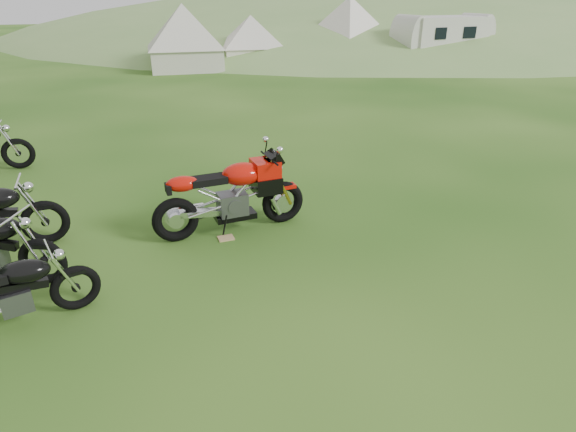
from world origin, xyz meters
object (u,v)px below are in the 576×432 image
object	(u,v)px
tent_mid	(251,39)
caravan	(442,40)
sport_motorcycle	(230,190)
vintage_moto_a	(12,292)
tent_left	(184,38)
tent_right	(349,31)
plywood_board	(226,238)

from	to	relation	value
tent_mid	caravan	distance (m)	9.60
sport_motorcycle	vintage_moto_a	bearing A→B (deg)	-154.30
sport_motorcycle	tent_left	xyz separation A→B (m)	(1.23, 17.65, 0.72)
tent_left	tent_right	bearing A→B (deg)	8.15
plywood_board	vintage_moto_a	bearing A→B (deg)	-151.08
plywood_board	tent_left	bearing A→B (deg)	85.59
tent_mid	plywood_board	bearing A→B (deg)	-99.88
vintage_moto_a	tent_left	bearing A→B (deg)	61.79
sport_motorcycle	tent_mid	xyz separation A→B (m)	(4.63, 18.48, 0.54)
sport_motorcycle	tent_right	bearing A→B (deg)	55.91
tent_left	tent_mid	size ratio (longest dim) A/B	1.14
caravan	sport_motorcycle	bearing A→B (deg)	-136.52
sport_motorcycle	tent_left	world-z (taller)	tent_left
plywood_board	vintage_moto_a	distance (m)	2.98
tent_right	plywood_board	bearing A→B (deg)	-141.22
tent_left	caravan	world-z (taller)	tent_left
vintage_moto_a	caravan	xyz separation A→B (m)	(16.49, 17.19, 0.71)
plywood_board	tent_mid	bearing A→B (deg)	75.68
plywood_board	vintage_moto_a	xyz separation A→B (m)	(-2.58, -1.42, 0.45)
sport_motorcycle	plywood_board	distance (m)	0.73
tent_right	vintage_moto_a	bearing A→B (deg)	-145.04
caravan	tent_right	bearing A→B (deg)	135.98
tent_left	tent_right	xyz separation A→B (m)	(8.78, 0.93, 0.08)
tent_left	tent_mid	bearing A→B (deg)	15.80
sport_motorcycle	tent_right	world-z (taller)	tent_right
tent_mid	caravan	world-z (taller)	tent_mid
vintage_moto_a	tent_mid	xyz separation A→B (m)	(7.35, 20.14, 0.77)
tent_mid	caravan	size ratio (longest dim) A/B	0.57
plywood_board	tent_right	xyz separation A→B (m)	(10.16, 18.82, 1.47)
tent_right	caravan	world-z (taller)	tent_right
sport_motorcycle	vintage_moto_a	distance (m)	3.20
tent_mid	tent_right	size ratio (longest dim) A/B	0.83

